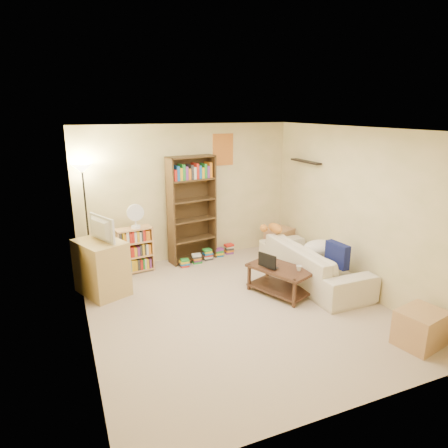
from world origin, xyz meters
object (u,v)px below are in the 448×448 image
at_px(tall_bookshelf, 192,207).
at_px(tabby_cat, 273,228).
at_px(mug, 299,268).
at_px(end_cabinet, 420,328).
at_px(coffee_table, 280,277).
at_px(television, 98,229).
at_px(side_table, 279,241).
at_px(sofa, 312,263).
at_px(desk_fan, 135,215).
at_px(floor_lamp, 84,188).
at_px(short_bookshelf, 135,250).
at_px(laptop, 273,266).
at_px(tv_stand, 102,267).

bearing_deg(tall_bookshelf, tabby_cat, -44.32).
xyz_separation_m(mug, end_cabinet, (0.65, -1.65, -0.25)).
xyz_separation_m(coffee_table, end_cabinet, (0.84, -1.86, -0.06)).
height_order(television, side_table, television).
bearing_deg(sofa, mug, 127.65).
bearing_deg(desk_fan, sofa, -29.89).
bearing_deg(side_table, coffee_table, -119.98).
relative_size(desk_fan, floor_lamp, 0.22).
distance_m(tabby_cat, tall_bookshelf, 1.52).
bearing_deg(short_bookshelf, sofa, -37.32).
bearing_deg(end_cabinet, tabby_cat, 97.72).
height_order(sofa, coffee_table, sofa).
xyz_separation_m(tabby_cat, floor_lamp, (-3.06, 0.84, 0.80)).
relative_size(sofa, end_cabinet, 4.08).
bearing_deg(side_table, tabby_cat, -130.10).
bearing_deg(coffee_table, mug, -71.63).
height_order(coffee_table, side_table, side_table).
xyz_separation_m(sofa, tall_bookshelf, (-1.51, 1.67, 0.72)).
height_order(coffee_table, floor_lamp, floor_lamp).
height_order(coffee_table, television, television).
relative_size(sofa, laptop, 6.61).
relative_size(sofa, floor_lamp, 1.13).
height_order(mug, short_bookshelf, short_bookshelf).
distance_m(sofa, tall_bookshelf, 2.36).
relative_size(tall_bookshelf, end_cabinet, 3.68).
bearing_deg(tv_stand, tall_bookshelf, 1.60).
height_order(tv_stand, end_cabinet, tv_stand).
bearing_deg(laptop, end_cabinet, -161.02).
bearing_deg(television, tv_stand, -0.00).
height_order(tall_bookshelf, desk_fan, tall_bookshelf).
bearing_deg(coffee_table, desk_fan, 114.60).
bearing_deg(tall_bookshelf, laptop, -78.80).
xyz_separation_m(desk_fan, end_cabinet, (2.68, -3.55, -0.81)).
height_order(coffee_table, tall_bookshelf, tall_bookshelf).
distance_m(tall_bookshelf, floor_lamp, 1.89).
distance_m(coffee_table, television, 2.83).
height_order(mug, television, television).
xyz_separation_m(short_bookshelf, side_table, (2.80, -0.14, -0.14)).
xyz_separation_m(tabby_cat, coffee_table, (-0.45, -1.03, -0.44)).
distance_m(mug, short_bookshelf, 2.84).
xyz_separation_m(tv_stand, tall_bookshelf, (1.73, 0.79, 0.61)).
bearing_deg(floor_lamp, desk_fan, -14.07).
bearing_deg(end_cabinet, mug, 111.62).
height_order(coffee_table, end_cabinet, end_cabinet).
xyz_separation_m(tall_bookshelf, side_table, (1.69, -0.29, -0.78)).
height_order(sofa, side_table, sofa).
distance_m(tabby_cat, laptop, 1.12).
xyz_separation_m(laptop, side_table, (1.00, 1.50, -0.19)).
height_order(television, short_bookshelf, television).
bearing_deg(desk_fan, short_bookshelf, 136.46).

